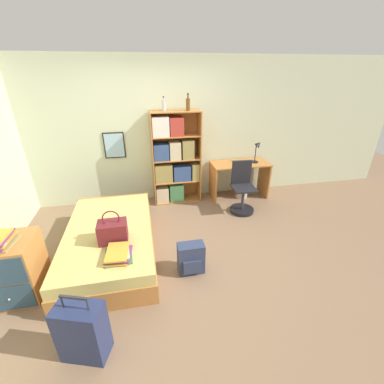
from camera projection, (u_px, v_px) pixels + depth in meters
ground_plane at (165, 246)px, 3.78m from camera, size 14.00×14.00×0.00m
wall_back at (152, 133)px, 4.69m from camera, size 10.00×0.09×2.60m
bed at (111, 240)px, 3.57m from camera, size 1.15×2.02×0.41m
handbag at (113, 231)px, 3.16m from camera, size 0.35×0.24×0.43m
book_stack_on_bed at (118, 254)px, 2.92m from camera, size 0.33×0.37×0.08m
suitcase at (83, 331)px, 2.24m from camera, size 0.45×0.35×0.71m
dresser at (15, 269)px, 2.84m from camera, size 0.51×0.55×0.73m
bookcase at (173, 160)px, 4.75m from camera, size 0.88×0.35×1.71m
bottle_green at (164, 105)px, 4.33m from camera, size 0.06×0.06×0.23m
bottle_brown at (188, 104)px, 4.34m from camera, size 0.07×0.07×0.28m
desk at (239, 173)px, 5.06m from camera, size 1.12×0.53×0.72m
desk_lamp at (258, 148)px, 4.88m from camera, size 0.19×0.14×0.43m
desk_chair at (242, 195)px, 4.61m from camera, size 0.43×0.43×0.92m
backpack at (191, 258)px, 3.23m from camera, size 0.33×0.21×0.41m
waste_bin at (242, 191)px, 5.18m from camera, size 0.23×0.23×0.25m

